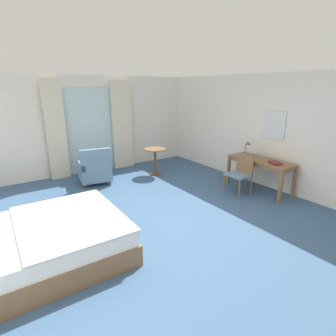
{
  "coord_description": "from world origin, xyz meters",
  "views": [
    {
      "loc": [
        -2.32,
        -3.52,
        2.28
      ],
      "look_at": [
        0.51,
        0.57,
        0.77
      ],
      "focal_mm": 28.47,
      "sensor_mm": 36.0,
      "label": 1
    }
  ],
  "objects_px": {
    "bed": "(41,243)",
    "desk_chair": "(241,172)",
    "desk_lamp": "(247,145)",
    "closed_book": "(275,163)",
    "armchair_by_window": "(95,170)",
    "round_cafe_table": "(155,156)",
    "writing_desk": "(260,163)"
  },
  "relations": [
    {
      "from": "writing_desk",
      "to": "closed_book",
      "type": "height_order",
      "value": "closed_book"
    },
    {
      "from": "writing_desk",
      "to": "desk_lamp",
      "type": "height_order",
      "value": "desk_lamp"
    },
    {
      "from": "round_cafe_table",
      "to": "bed",
      "type": "bearing_deg",
      "value": -144.19
    },
    {
      "from": "writing_desk",
      "to": "closed_book",
      "type": "distance_m",
      "value": 0.41
    },
    {
      "from": "closed_book",
      "to": "round_cafe_table",
      "type": "xyz_separation_m",
      "value": [
        -1.3,
        2.73,
        -0.22
      ]
    },
    {
      "from": "armchair_by_window",
      "to": "round_cafe_table",
      "type": "bearing_deg",
      "value": -7.16
    },
    {
      "from": "bed",
      "to": "round_cafe_table",
      "type": "relative_size",
      "value": 2.96
    },
    {
      "from": "bed",
      "to": "desk_chair",
      "type": "distance_m",
      "value": 4.16
    },
    {
      "from": "bed",
      "to": "closed_book",
      "type": "distance_m",
      "value": 4.62
    },
    {
      "from": "closed_book",
      "to": "desk_chair",
      "type": "bearing_deg",
      "value": 153.73
    },
    {
      "from": "writing_desk",
      "to": "armchair_by_window",
      "type": "distance_m",
      "value": 3.9
    },
    {
      "from": "writing_desk",
      "to": "round_cafe_table",
      "type": "relative_size",
      "value": 2.06
    },
    {
      "from": "desk_lamp",
      "to": "closed_book",
      "type": "bearing_deg",
      "value": -88.26
    },
    {
      "from": "desk_lamp",
      "to": "bed",
      "type": "bearing_deg",
      "value": -175.28
    },
    {
      "from": "writing_desk",
      "to": "armchair_by_window",
      "type": "relative_size",
      "value": 1.6
    },
    {
      "from": "writing_desk",
      "to": "armchair_by_window",
      "type": "bearing_deg",
      "value": 139.22
    },
    {
      "from": "desk_lamp",
      "to": "closed_book",
      "type": "xyz_separation_m",
      "value": [
        0.02,
        -0.74,
        -0.26
      ]
    },
    {
      "from": "bed",
      "to": "round_cafe_table",
      "type": "bearing_deg",
      "value": 35.81
    },
    {
      "from": "armchair_by_window",
      "to": "closed_book",
      "type": "bearing_deg",
      "value": -45.35
    },
    {
      "from": "bed",
      "to": "desk_lamp",
      "type": "xyz_separation_m",
      "value": [
        4.56,
        0.38,
        0.72
      ]
    },
    {
      "from": "round_cafe_table",
      "to": "armchair_by_window",
      "type": "bearing_deg",
      "value": 172.84
    },
    {
      "from": "armchair_by_window",
      "to": "bed",
      "type": "bearing_deg",
      "value": -123.15
    },
    {
      "from": "desk_chair",
      "to": "round_cafe_table",
      "type": "xyz_separation_m",
      "value": [
        -0.86,
        2.2,
        0.03
      ]
    },
    {
      "from": "desk_lamp",
      "to": "closed_book",
      "type": "distance_m",
      "value": 0.79
    },
    {
      "from": "round_cafe_table",
      "to": "closed_book",
      "type": "bearing_deg",
      "value": -64.64
    },
    {
      "from": "desk_chair",
      "to": "closed_book",
      "type": "distance_m",
      "value": 0.73
    },
    {
      "from": "bed",
      "to": "desk_chair",
      "type": "bearing_deg",
      "value": 2.31
    },
    {
      "from": "bed",
      "to": "writing_desk",
      "type": "xyz_separation_m",
      "value": [
        4.63,
        0.03,
        0.36
      ]
    },
    {
      "from": "writing_desk",
      "to": "desk_chair",
      "type": "relative_size",
      "value": 1.71
    },
    {
      "from": "desk_lamp",
      "to": "writing_desk",
      "type": "bearing_deg",
      "value": -78.53
    },
    {
      "from": "desk_chair",
      "to": "desk_lamp",
      "type": "xyz_separation_m",
      "value": [
        0.41,
        0.21,
        0.51
      ]
    },
    {
      "from": "writing_desk",
      "to": "bed",
      "type": "bearing_deg",
      "value": -179.67
    }
  ]
}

